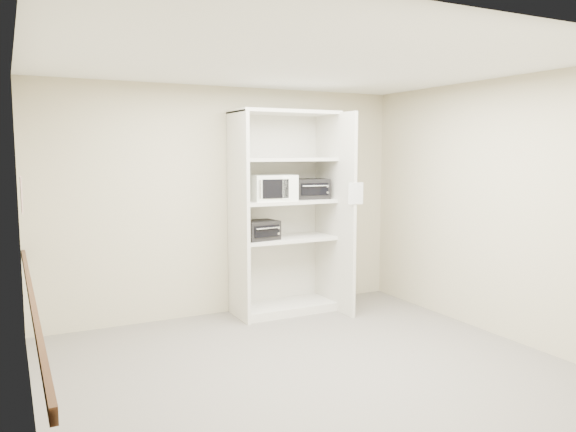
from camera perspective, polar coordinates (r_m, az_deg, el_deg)
name	(u,v)px	position (r m, az deg, el deg)	size (l,w,h in m)	color
floor	(307,367)	(5.26, 1.91, -15.10)	(4.50, 4.00, 0.01)	slate
ceiling	(308,62)	(4.95, 2.03, 15.36)	(4.50, 4.00, 0.01)	white
wall_back	(227,201)	(6.74, -6.23, 1.48)	(4.50, 0.02, 2.70)	#B9B091
wall_front	(478,258)	(3.33, 18.75, -4.04)	(4.50, 0.02, 2.70)	#B9B091
wall_left	(25,237)	(4.33, -25.16, -1.93)	(0.02, 4.00, 2.70)	#B9B091
wall_right	(494,208)	(6.32, 20.18, 0.78)	(0.02, 4.00, 2.70)	#B9B091
shelving_unit	(288,219)	(6.76, -0.02, -0.33)	(1.24, 0.92, 2.42)	silver
microwave	(273,188)	(6.57, -1.58, 2.89)	(0.50, 0.38, 0.30)	white
toaster_oven_upper	(310,189)	(6.85, 2.23, 2.78)	(0.42, 0.32, 0.24)	black
toaster_oven_lower	(260,230)	(6.55, -2.88, -1.44)	(0.40, 0.30, 0.22)	black
paper_sign	(356,193)	(6.46, 6.90, 2.29)	(0.19, 0.01, 0.24)	white
chair_rail	(32,299)	(4.42, -24.59, -7.70)	(0.04, 3.98, 0.08)	#392213
wall_poster	(21,195)	(5.22, -25.46, 1.97)	(0.01, 0.22, 0.31)	white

